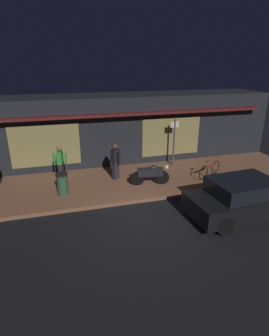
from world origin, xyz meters
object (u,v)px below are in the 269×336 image
motorcycle (151,174)px  parked_car_near (243,198)px  trash_bin (62,184)px  bicycle_parked (210,170)px  person_photographer (60,163)px  sign_post (174,140)px  person_bystander (115,161)px

motorcycle → parked_car_near: size_ratio=0.40×
trash_bin → parked_car_near: (6.14, -3.20, 0.08)m
motorcycle → bicycle_parked: bearing=1.6°
person_photographer → sign_post: 5.73m
bicycle_parked → sign_post: 2.41m
person_bystander → parked_car_near: size_ratio=0.40×
motorcycle → person_bystander: (-1.35, 1.03, 0.38)m
bicycle_parked → parked_car_near: 3.32m
sign_post → trash_bin: bearing=-160.5°
bicycle_parked → sign_post: (-1.01, 1.94, 1.00)m
motorcycle → trash_bin: motorcycle is taller
motorcycle → person_bystander: 1.74m
bicycle_parked → trash_bin: 6.69m
motorcycle → trash_bin: bearing=179.8°
person_bystander → parked_car_near: (3.73, -4.21, -0.32)m
trash_bin → motorcycle: bearing=-0.2°
bicycle_parked → motorcycle: bearing=-178.4°
person_bystander → sign_post: sign_post is taller
bicycle_parked → parked_car_near: bearing=-99.6°
person_bystander → trash_bin: person_bystander is taller
sign_post → parked_car_near: (0.46, -5.21, -0.81)m
person_photographer → sign_post: bearing=6.2°
bicycle_parked → person_bystander: bearing=167.5°
person_photographer → sign_post: (5.67, 0.62, 0.48)m
motorcycle → person_photographer: 4.03m
person_bystander → parked_car_near: person_bystander is taller
bicycle_parked → person_photographer: 6.84m
motorcycle → person_bystander: person_bystander is taller
person_bystander → person_photographer: bearing=171.2°
bicycle_parked → person_photographer: bearing=168.8°
parked_car_near → bicycle_parked: bearing=80.4°
parked_car_near → trash_bin: bearing=152.5°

